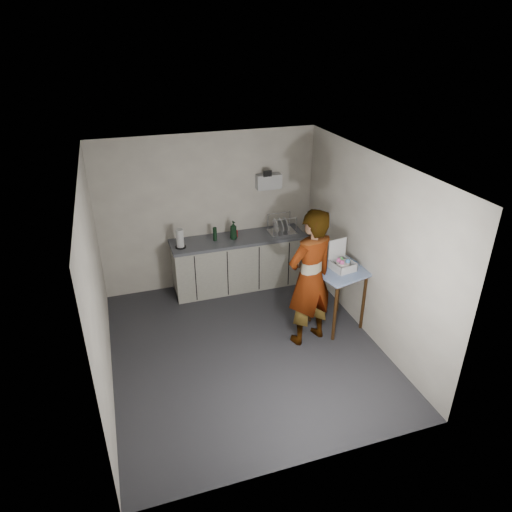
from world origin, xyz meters
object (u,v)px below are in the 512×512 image
object	(u,v)px
kitchen_counter	(239,263)
dish_rack	(281,229)
soda_can	(236,234)
bakery_box	(342,263)
standing_man	(310,278)
dark_bottle	(215,234)
side_table	(339,276)
soap_bottle	(233,230)
paper_towel	(180,239)

from	to	relation	value
kitchen_counter	dish_rack	distance (m)	0.93
soda_can	bakery_box	world-z (taller)	bakery_box
standing_man	bakery_box	world-z (taller)	standing_man
soda_can	dish_rack	size ratio (longest dim) A/B	0.25
soda_can	dark_bottle	xyz separation A→B (m)	(-0.36, -0.04, 0.06)
side_table	standing_man	xyz separation A→B (m)	(-0.55, -0.19, 0.17)
kitchen_counter	soap_bottle	size ratio (longest dim) A/B	7.27
side_table	paper_towel	distance (m)	2.52
kitchen_counter	dark_bottle	xyz separation A→B (m)	(-0.39, 0.01, 0.60)
kitchen_counter	soap_bottle	xyz separation A→B (m)	(-0.08, -0.02, 0.64)
soda_can	dish_rack	distance (m)	0.78
standing_man	dish_rack	world-z (taller)	standing_man
side_table	bakery_box	xyz separation A→B (m)	(0.02, -0.01, 0.21)
bakery_box	standing_man	bearing A→B (deg)	-172.44
paper_towel	dish_rack	bearing A→B (deg)	1.68
soda_can	side_table	bearing A→B (deg)	-56.35
side_table	soda_can	distance (m)	1.95
soda_can	paper_towel	world-z (taller)	paper_towel
standing_man	soda_can	bearing A→B (deg)	-89.64
soap_bottle	paper_towel	bearing A→B (deg)	-176.48
soap_bottle	dish_rack	xyz separation A→B (m)	(0.84, -0.00, -0.08)
dish_rack	bakery_box	distance (m)	1.59
kitchen_counter	soda_can	size ratio (longest dim) A/B	20.30
soda_can	paper_towel	size ratio (longest dim) A/B	0.36
dark_bottle	paper_towel	size ratio (longest dim) A/B	0.74
kitchen_counter	dark_bottle	size ratio (longest dim) A/B	9.93
side_table	soap_bottle	world-z (taller)	soap_bottle
kitchen_counter	side_table	distance (m)	1.93
dish_rack	bakery_box	bearing A→B (deg)	-78.22
side_table	soda_can	bearing A→B (deg)	109.79
side_table	bakery_box	world-z (taller)	bakery_box
paper_towel	dark_bottle	bearing A→B (deg)	8.50
standing_man	dark_bottle	distance (m)	1.98
side_table	paper_towel	bearing A→B (deg)	129.73
standing_man	dark_bottle	bearing A→B (deg)	-79.16
standing_man	soap_bottle	world-z (taller)	standing_man
side_table	soda_can	xyz separation A→B (m)	(-1.08, 1.62, 0.14)
soda_can	dark_bottle	size ratio (longest dim) A/B	0.49
soap_bottle	paper_towel	distance (m)	0.89
dish_rack	paper_towel	bearing A→B (deg)	-178.32
soda_can	soap_bottle	bearing A→B (deg)	-130.02
paper_towel	dish_rack	xyz separation A→B (m)	(1.72, 0.05, -0.07)
side_table	dish_rack	distance (m)	1.58
dark_bottle	soda_can	bearing A→B (deg)	6.32
standing_man	bakery_box	bearing A→B (deg)	-178.46
standing_man	paper_towel	bearing A→B (deg)	-64.70
side_table	dish_rack	size ratio (longest dim) A/B	2.15
paper_towel	dish_rack	size ratio (longest dim) A/B	0.69
side_table	paper_towel	world-z (taller)	paper_towel
kitchen_counter	bakery_box	xyz separation A→B (m)	(1.08, -1.58, 0.62)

